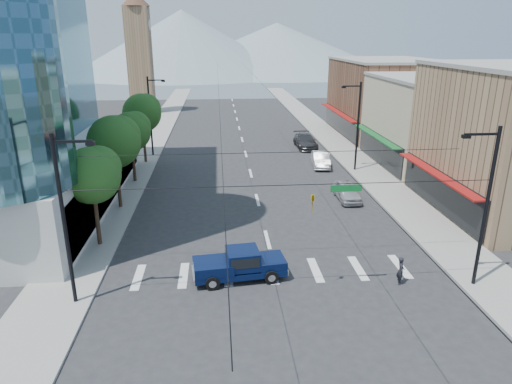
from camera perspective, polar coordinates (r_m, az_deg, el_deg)
ground at (r=26.13m, az=2.87°, el=-11.49°), size 160.00×160.00×0.00m
sidewalk_left at (r=64.30m, az=-12.66°, el=6.68°), size 4.00×120.00×0.15m
sidewalk_right at (r=65.47m, az=8.78°, el=7.13°), size 4.00×120.00×0.15m
shop_mid at (r=52.51m, az=21.69°, el=8.05°), size 12.00×14.00×9.00m
shop_far at (r=66.98m, az=15.80°, el=11.19°), size 12.00×18.00×10.00m
clock_tower at (r=85.41m, az=-14.37°, el=16.64°), size 4.80×4.80×20.40m
mountain_left at (r=172.74m, az=-9.15°, el=17.97°), size 80.00×80.00×22.00m
mountain_right at (r=183.83m, az=2.59°, el=17.60°), size 90.00×90.00×18.00m
tree_near at (r=30.63m, az=-19.58°, el=2.23°), size 3.65×3.64×6.71m
tree_midnear at (r=37.08m, az=-17.10°, el=6.23°), size 4.09×4.09×7.52m
tree_midfar at (r=43.93m, az=-15.20°, el=7.48°), size 3.65×3.64×6.71m
tree_far at (r=50.63m, az=-13.92°, el=9.72°), size 4.09×4.09×7.52m
signal_rig at (r=23.22m, az=3.85°, el=-2.79°), size 21.80×0.20×9.00m
lamp_pole_nw at (r=53.50m, az=-12.97°, el=9.56°), size 2.00×0.25×9.00m
lamp_pole_ne at (r=47.15m, az=12.48°, el=8.38°), size 2.00×0.25×9.00m
pickup_truck at (r=26.25m, az=-2.13°, el=-8.98°), size 5.50×2.55×1.80m
pedestrian at (r=27.05m, az=17.63°, el=-9.34°), size 0.51×0.67×1.63m
parked_car_near at (r=39.39m, az=11.33°, el=0.08°), size 1.82×4.37×1.48m
parked_car_mid at (r=49.07m, az=8.07°, el=4.05°), size 2.10×4.87×1.56m
parked_car_far at (r=57.29m, az=6.20°, el=6.33°), size 2.45×5.79×1.67m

